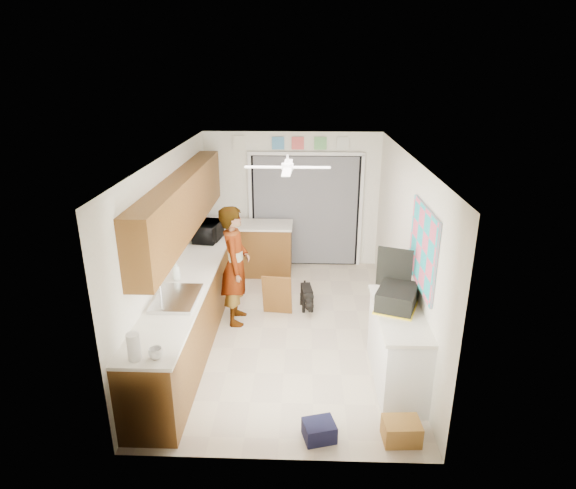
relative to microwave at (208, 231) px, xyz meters
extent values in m
plane|color=#B8A794|center=(1.31, -1.12, -1.09)|extent=(5.00, 5.00, 0.00)
plane|color=white|center=(1.31, -1.12, 1.41)|extent=(5.00, 5.00, 0.00)
plane|color=white|center=(1.31, 1.38, 0.16)|extent=(3.20, 0.00, 3.20)
plane|color=white|center=(1.31, -3.62, 0.16)|extent=(3.20, 0.00, 3.20)
plane|color=white|center=(-0.29, -1.12, 0.16)|extent=(0.00, 5.00, 5.00)
plane|color=white|center=(2.91, -1.12, 0.16)|extent=(0.00, 5.00, 5.00)
cube|color=brown|center=(0.01, -1.12, -0.64)|extent=(0.60, 4.80, 0.90)
cube|color=white|center=(0.02, -1.12, -0.17)|extent=(0.62, 4.80, 0.04)
cube|color=brown|center=(-0.13, -0.92, 0.71)|extent=(0.32, 4.00, 0.80)
cube|color=silver|center=(0.02, -2.12, -0.13)|extent=(0.50, 0.76, 0.06)
cylinder|color=silver|center=(-0.17, -2.12, -0.04)|extent=(0.03, 0.03, 0.22)
cube|color=brown|center=(0.81, 0.88, -0.64)|extent=(1.00, 0.60, 0.90)
cube|color=white|center=(0.81, 0.88, -0.17)|extent=(1.04, 0.64, 0.04)
cube|color=black|center=(1.56, 1.35, -0.04)|extent=(2.00, 0.06, 2.10)
cube|color=slate|center=(1.56, 1.31, -0.04)|extent=(1.90, 0.03, 2.05)
cube|color=white|center=(0.54, 1.32, -0.04)|extent=(0.06, 0.04, 2.10)
cube|color=white|center=(2.58, 1.32, -0.04)|extent=(0.06, 0.04, 2.10)
cube|color=white|center=(1.56, 1.32, 1.03)|extent=(2.10, 0.04, 0.06)
cube|color=#488AC0|center=(1.06, 1.35, 1.21)|extent=(0.22, 0.02, 0.22)
cube|color=#DB5252|center=(1.41, 1.35, 1.21)|extent=(0.22, 0.02, 0.22)
cube|color=#66B267|center=(1.81, 1.35, 1.21)|extent=(0.22, 0.02, 0.22)
cube|color=silver|center=(2.21, 1.35, 1.21)|extent=(0.22, 0.02, 0.22)
cube|color=silver|center=(0.36, 1.35, 1.21)|extent=(0.22, 0.02, 0.26)
cube|color=white|center=(2.66, -2.32, -0.64)|extent=(0.50, 1.40, 0.90)
cube|color=white|center=(2.65, -2.32, -0.17)|extent=(0.54, 1.44, 0.04)
cube|color=#E75578|center=(2.89, -2.12, 0.56)|extent=(0.03, 1.15, 0.95)
cube|color=white|center=(1.31, -0.92, 1.23)|extent=(1.14, 1.14, 0.24)
imported|color=black|center=(0.00, 0.00, 0.00)|extent=(0.44, 0.59, 0.30)
imported|color=silver|center=(-0.12, -1.55, -0.01)|extent=(0.12, 0.12, 0.27)
imported|color=white|center=(0.13, -3.35, -0.10)|extent=(0.17, 0.17, 0.11)
cylinder|color=white|center=(-0.06, -3.37, -0.01)|extent=(0.15, 0.15, 0.27)
cube|color=black|center=(2.63, -2.20, -0.03)|extent=(0.58, 0.66, 0.24)
cube|color=yellow|center=(2.63, -2.20, -0.14)|extent=(0.61, 0.70, 0.02)
cube|color=black|center=(2.63, -1.91, 0.22)|extent=(0.40, 0.17, 0.50)
cube|color=olive|center=(2.55, -3.32, -0.97)|extent=(0.39, 0.30, 0.23)
cube|color=black|center=(1.72, -3.32, -0.99)|extent=(0.37, 0.33, 0.19)
cube|color=brown|center=(1.14, -0.73, -0.76)|extent=(0.46, 0.22, 0.66)
imported|color=white|center=(0.56, -0.91, -0.20)|extent=(0.45, 0.66, 1.78)
cube|color=black|center=(1.59, -0.50, -0.89)|extent=(0.29, 0.54, 0.41)
camera|label=1|loc=(1.54, -7.26, 2.49)|focal=30.00mm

